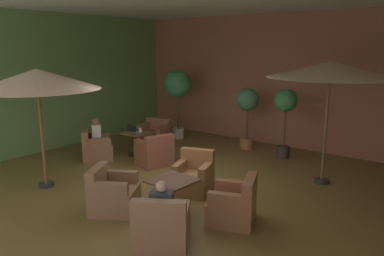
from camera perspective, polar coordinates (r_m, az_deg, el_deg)
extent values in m
cube|color=brown|center=(8.21, -1.98, -8.89)|extent=(9.82, 9.16, 0.02)
cube|color=#A3624A|center=(11.56, 12.55, 7.10)|extent=(9.82, 0.08, 3.92)
cube|color=#66904D|center=(11.44, -21.32, 6.50)|extent=(0.08, 9.16, 3.92)
cylinder|color=black|center=(10.53, -8.58, -4.06)|extent=(0.44, 0.44, 0.02)
cylinder|color=black|center=(10.45, -8.64, -2.48)|extent=(0.07, 0.07, 0.62)
cube|color=brown|center=(10.37, -8.69, -0.73)|extent=(0.72, 0.72, 0.03)
cube|color=brown|center=(9.58, -5.86, -4.31)|extent=(0.96, 0.97, 0.45)
cube|color=brown|center=(9.22, -5.02, -2.29)|extent=(0.40, 0.79, 0.37)
cube|color=brown|center=(9.39, -7.71, -2.60)|extent=(0.61, 0.33, 0.21)
cube|color=brown|center=(9.68, -4.40, -2.07)|extent=(0.61, 0.33, 0.21)
cube|color=brown|center=(11.34, -5.86, -1.67)|extent=(0.96, 0.96, 0.45)
cube|color=brown|center=(11.52, -5.16, 0.64)|extent=(0.80, 0.36, 0.36)
cube|color=brown|center=(11.07, -4.51, -0.19)|extent=(0.27, 0.63, 0.23)
cube|color=brown|center=(11.39, -7.45, 0.10)|extent=(0.27, 0.63, 0.23)
cube|color=#8C5D40|center=(10.40, -14.32, -3.34)|extent=(1.09, 1.09, 0.44)
cube|color=#8C5D40|center=(10.30, -16.13, -1.24)|extent=(0.73, 0.60, 0.39)
cube|color=#8C5D40|center=(10.65, -14.25, -1.23)|extent=(0.46, 0.56, 0.20)
cube|color=#8C5D40|center=(10.01, -14.11, -2.08)|extent=(0.46, 0.56, 0.20)
cylinder|color=black|center=(6.92, -2.98, -12.95)|extent=(0.37, 0.37, 0.02)
cylinder|color=black|center=(6.80, -3.01, -10.67)|extent=(0.07, 0.07, 0.62)
cube|color=brown|center=(6.68, -3.04, -8.07)|extent=(0.79, 0.79, 0.03)
cube|color=#8E5E35|center=(7.76, 0.16, -8.40)|extent=(0.89, 0.89, 0.44)
cube|color=#8E5E35|center=(7.86, 0.86, -4.75)|extent=(0.73, 0.36, 0.43)
cube|color=#8E5E35|center=(7.53, 2.10, -6.49)|extent=(0.31, 0.58, 0.20)
cube|color=#8E5E35|center=(7.71, -1.92, -6.02)|extent=(0.31, 0.58, 0.20)
cube|color=brown|center=(7.09, -11.74, -10.71)|extent=(1.07, 1.06, 0.45)
cube|color=brown|center=(7.04, -14.30, -7.34)|extent=(0.54, 0.74, 0.39)
cube|color=brown|center=(7.23, -10.73, -7.33)|extent=(0.60, 0.43, 0.23)
cube|color=brown|center=(6.67, -12.37, -9.12)|extent=(0.60, 0.43, 0.23)
cube|color=#885D42|center=(5.89, -4.57, -15.72)|extent=(1.06, 1.04, 0.40)
cube|color=#885D42|center=(5.45, -5.17, -13.18)|extent=(0.76, 0.56, 0.44)
cube|color=#885D42|center=(5.85, -7.85, -12.61)|extent=(0.41, 0.55, 0.22)
cube|color=#885D42|center=(5.74, -1.20, -12.99)|extent=(0.41, 0.55, 0.22)
cube|color=brown|center=(6.59, 6.06, -12.52)|extent=(0.99, 0.98, 0.41)
cube|color=brown|center=(6.38, 8.84, -9.37)|extent=(0.43, 0.76, 0.42)
cube|color=brown|center=(6.19, 5.20, -10.97)|extent=(0.61, 0.35, 0.23)
cube|color=brown|center=(6.75, 6.25, -8.97)|extent=(0.61, 0.35, 0.23)
cylinder|color=#2D2D2D|center=(8.85, 19.26, -7.66)|extent=(0.32, 0.32, 0.08)
cylinder|color=brown|center=(8.52, 19.87, 0.44)|extent=(0.06, 0.06, 2.63)
cone|color=#D5B08A|center=(8.37, 20.47, 8.44)|extent=(2.65, 2.65, 0.35)
cylinder|color=#2D2D2D|center=(8.75, -21.45, -8.08)|extent=(0.32, 0.32, 0.08)
cylinder|color=brown|center=(8.42, -22.09, -0.38)|extent=(0.06, 0.06, 2.48)
cone|color=beige|center=(8.27, -22.70, 6.95)|extent=(2.57, 2.57, 0.42)
cylinder|color=silver|center=(12.27, -2.15, -0.82)|extent=(0.39, 0.39, 0.33)
cylinder|color=brown|center=(12.12, -2.17, 2.47)|extent=(0.06, 0.06, 1.10)
sphere|color=#3E8551|center=(12.00, -2.21, 6.82)|extent=(0.88, 0.88, 0.88)
cylinder|color=#3B302C|center=(10.44, 13.83, -3.57)|extent=(0.34, 0.34, 0.32)
cylinder|color=brown|center=(10.29, 14.02, -0.03)|extent=(0.06, 0.06, 1.00)
sphere|color=#3C8347|center=(10.16, 14.24, 4.13)|extent=(0.60, 0.60, 0.60)
cylinder|color=#AC603F|center=(11.14, 8.35, -2.37)|extent=(0.40, 0.40, 0.31)
cylinder|color=brown|center=(11.01, 8.45, 0.65)|extent=(0.06, 0.06, 0.89)
sphere|color=#427850|center=(10.88, 8.57, 4.36)|extent=(0.65, 0.65, 0.65)
cube|color=#3A3E3E|center=(5.70, -4.65, -11.85)|extent=(0.41, 0.38, 0.47)
sphere|color=tan|center=(5.58, -4.71, -8.93)|extent=(0.17, 0.17, 0.17)
cube|color=silver|center=(10.29, -14.46, -0.82)|extent=(0.40, 0.38, 0.50)
sphere|color=#855E44|center=(10.22, -14.56, 1.01)|extent=(0.19, 0.19, 0.19)
cylinder|color=silver|center=(10.34, -7.95, -0.34)|extent=(0.08, 0.08, 0.11)
cube|color=#9EA0A5|center=(10.47, -8.84, -0.49)|extent=(0.32, 0.24, 0.01)
cube|color=black|center=(10.37, -9.27, -0.06)|extent=(0.31, 0.03, 0.19)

